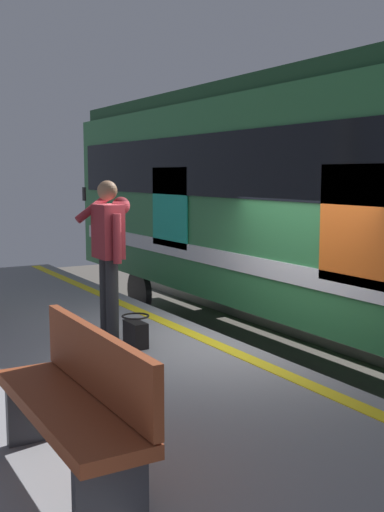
{
  "coord_description": "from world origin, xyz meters",
  "views": [
    {
      "loc": [
        -5.69,
        3.82,
        2.8
      ],
      "look_at": [
        0.36,
        0.3,
        1.88
      ],
      "focal_mm": 44.2,
      "sensor_mm": 36.0,
      "label": 1
    }
  ],
  "objects": [
    {
      "name": "ground_plane",
      "position": [
        0.0,
        0.0,
        0.0
      ],
      "size": [
        25.04,
        25.04,
        0.0
      ],
      "primitive_type": "plane",
      "color": "#4C4742"
    },
    {
      "name": "platform",
      "position": [
        0.0,
        2.11,
        0.49
      ],
      "size": [
        13.34,
        4.23,
        0.98
      ],
      "primitive_type": "cube",
      "color": "gray",
      "rests_on": "ground"
    },
    {
      "name": "passenger",
      "position": [
        0.73,
        1.15,
        2.02
      ],
      "size": [
        0.57,
        0.55,
        1.74
      ],
      "color": "#262628",
      "rests_on": "platform"
    },
    {
      "name": "handbag",
      "position": [
        0.21,
        1.08,
        1.14
      ],
      "size": [
        0.32,
        0.29,
        0.34
      ],
      "color": "black",
      "rests_on": "platform"
    },
    {
      "name": "track_rail_near",
      "position": [
        0.0,
        -1.63,
        0.08
      ],
      "size": [
        17.35,
        0.08,
        0.16
      ],
      "primitive_type": "cube",
      "color": "slate",
      "rests_on": "ground"
    },
    {
      "name": "train_carriage",
      "position": [
        1.16,
        -2.34,
        2.51
      ],
      "size": [
        11.89,
        2.77,
        3.95
      ],
      "color": "#2D723F",
      "rests_on": "ground"
    },
    {
      "name": "bench",
      "position": [
        -2.25,
        2.61,
        1.48
      ],
      "size": [
        1.63,
        0.44,
        0.9
      ],
      "color": "brown",
      "rests_on": "platform"
    },
    {
      "name": "safety_line",
      "position": [
        0.0,
        0.3,
        0.99
      ],
      "size": [
        13.08,
        0.16,
        0.01
      ],
      "primitive_type": "cube",
      "color": "yellow",
      "rests_on": "platform"
    }
  ]
}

